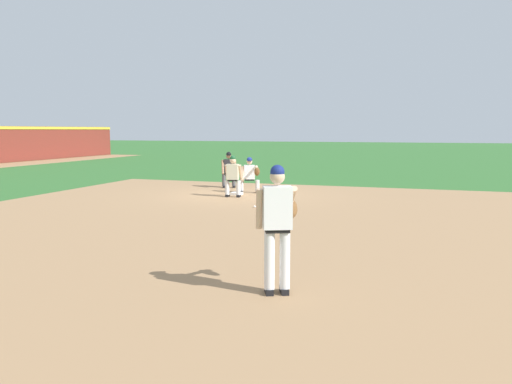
{
  "coord_description": "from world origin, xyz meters",
  "views": [
    {
      "loc": [
        -16.78,
        -6.27,
        2.34
      ],
      "look_at": [
        -7.09,
        -3.07,
        1.07
      ],
      "focal_mm": 35.0,
      "sensor_mm": 36.0,
      "label": 1
    }
  ],
  "objects_px": {
    "first_base_bag": "(237,194)",
    "pitcher": "(278,221)",
    "baserunner": "(233,175)",
    "first_baseman": "(250,174)",
    "baseball": "(255,207)",
    "umpire": "(229,168)"
  },
  "relations": [
    {
      "from": "baseball",
      "to": "first_base_bag",
      "type": "bearing_deg",
      "value": 30.54
    },
    {
      "from": "baseball",
      "to": "first_baseman",
      "type": "xyz_separation_m",
      "value": [
        3.28,
        1.27,
        0.69
      ]
    },
    {
      "from": "baseball",
      "to": "umpire",
      "type": "bearing_deg",
      "value": 29.65
    },
    {
      "from": "first_baseman",
      "to": "umpire",
      "type": "height_order",
      "value": "umpire"
    },
    {
      "from": "baserunner",
      "to": "first_baseman",
      "type": "bearing_deg",
      "value": -10.22
    },
    {
      "from": "first_base_bag",
      "to": "pitcher",
      "type": "xyz_separation_m",
      "value": [
        -10.09,
        -4.39,
        1.01
      ]
    },
    {
      "from": "umpire",
      "to": "first_base_bag",
      "type": "bearing_deg",
      "value": -151.57
    },
    {
      "from": "baseball",
      "to": "pitcher",
      "type": "distance_m",
      "value": 8.0
    },
    {
      "from": "first_base_bag",
      "to": "baserunner",
      "type": "bearing_deg",
      "value": -172.07
    },
    {
      "from": "baseball",
      "to": "first_baseman",
      "type": "bearing_deg",
      "value": 21.17
    },
    {
      "from": "baserunner",
      "to": "pitcher",
      "type": "bearing_deg",
      "value": -155.59
    },
    {
      "from": "pitcher",
      "to": "baserunner",
      "type": "distance_m",
      "value": 10.42
    },
    {
      "from": "first_base_bag",
      "to": "baserunner",
      "type": "height_order",
      "value": "baserunner"
    },
    {
      "from": "baserunner",
      "to": "umpire",
      "type": "height_order",
      "value": "same"
    },
    {
      "from": "baseball",
      "to": "pitcher",
      "type": "bearing_deg",
      "value": -159.21
    },
    {
      "from": "first_base_bag",
      "to": "pitcher",
      "type": "distance_m",
      "value": 11.05
    },
    {
      "from": "baseball",
      "to": "baserunner",
      "type": "xyz_separation_m",
      "value": [
        2.06,
        1.49,
        0.76
      ]
    },
    {
      "from": "pitcher",
      "to": "baserunner",
      "type": "height_order",
      "value": "pitcher"
    },
    {
      "from": "first_baseman",
      "to": "baseball",
      "type": "bearing_deg",
      "value": -158.83
    },
    {
      "from": "baseball",
      "to": "umpire",
      "type": "height_order",
      "value": "umpire"
    },
    {
      "from": "baserunner",
      "to": "umpire",
      "type": "xyz_separation_m",
      "value": [
        2.6,
        1.17,
        0.0
      ]
    },
    {
      "from": "first_base_bag",
      "to": "umpire",
      "type": "bearing_deg",
      "value": 28.43
    }
  ]
}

